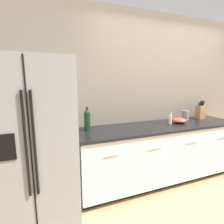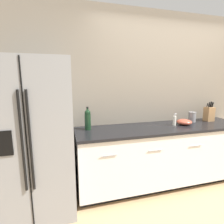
# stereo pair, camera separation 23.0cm
# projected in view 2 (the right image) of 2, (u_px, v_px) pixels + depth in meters

# --- Properties ---
(wall_back) EXTENTS (10.00, 0.05, 2.60)m
(wall_back) POSITION_uv_depth(u_px,v_px,m) (166.00, 97.00, 2.87)
(wall_back) COLOR gray
(wall_back) RESTS_ON ground_plane
(counter_unit) EXTENTS (2.57, 0.64, 0.90)m
(counter_unit) POSITION_uv_depth(u_px,v_px,m) (162.00, 155.00, 2.64)
(counter_unit) COLOR black
(counter_unit) RESTS_ON ground_plane
(refrigerator) EXTENTS (0.89, 0.78, 1.80)m
(refrigerator) POSITION_uv_depth(u_px,v_px,m) (34.00, 138.00, 2.04)
(refrigerator) COLOR gray
(refrigerator) RESTS_ON ground_plane
(knife_block) EXTENTS (0.13, 0.12, 0.32)m
(knife_block) POSITION_uv_depth(u_px,v_px,m) (209.00, 114.00, 2.88)
(knife_block) COLOR #A87A4C
(knife_block) RESTS_ON counter_unit
(wine_bottle) EXTENTS (0.08, 0.08, 0.31)m
(wine_bottle) POSITION_uv_depth(u_px,v_px,m) (88.00, 119.00, 2.35)
(wine_bottle) COLOR black
(wine_bottle) RESTS_ON counter_unit
(soap_dispenser) EXTENTS (0.06, 0.05, 0.18)m
(soap_dispenser) POSITION_uv_depth(u_px,v_px,m) (174.00, 121.00, 2.60)
(soap_dispenser) COLOR silver
(soap_dispenser) RESTS_ON counter_unit
(steel_canister) EXTENTS (0.12, 0.12, 0.18)m
(steel_canister) POSITION_uv_depth(u_px,v_px,m) (192.00, 117.00, 2.82)
(steel_canister) COLOR gray
(steel_canister) RESTS_ON counter_unit
(mixing_bowl) EXTENTS (0.22, 0.22, 0.08)m
(mixing_bowl) POSITION_uv_depth(u_px,v_px,m) (184.00, 122.00, 2.64)
(mixing_bowl) COLOR #B24C38
(mixing_bowl) RESTS_ON counter_unit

